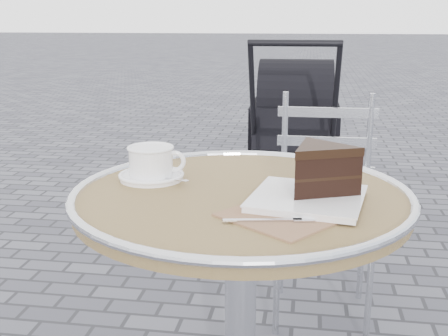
# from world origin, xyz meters

# --- Properties ---
(cafe_table) EXTENTS (0.72, 0.72, 0.74)m
(cafe_table) POSITION_xyz_m (0.00, 0.00, 0.57)
(cafe_table) COLOR silver
(cafe_table) RESTS_ON ground
(cappuccino_set) EXTENTS (0.16, 0.14, 0.07)m
(cappuccino_set) POSITION_xyz_m (-0.21, 0.07, 0.76)
(cappuccino_set) COLOR white
(cappuccino_set) RESTS_ON cafe_table
(cake_plate_set) EXTENTS (0.30, 0.33, 0.11)m
(cake_plate_set) POSITION_xyz_m (0.16, -0.03, 0.78)
(cake_plate_set) COLOR #8B634C
(cake_plate_set) RESTS_ON cafe_table
(bistro_chair) EXTENTS (0.37, 0.37, 0.82)m
(bistro_chair) POSITION_xyz_m (0.20, 0.91, 0.51)
(bistro_chair) COLOR silver
(bistro_chair) RESTS_ON ground
(baby_stroller) EXTENTS (0.47, 0.96, 1.00)m
(baby_stroller) POSITION_xyz_m (0.06, 1.94, 0.45)
(baby_stroller) COLOR black
(baby_stroller) RESTS_ON ground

